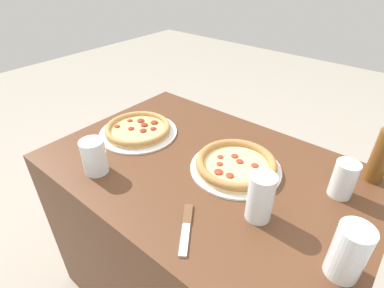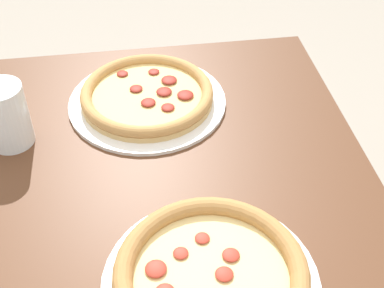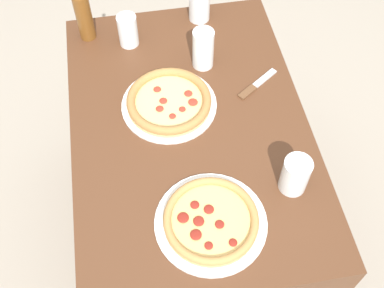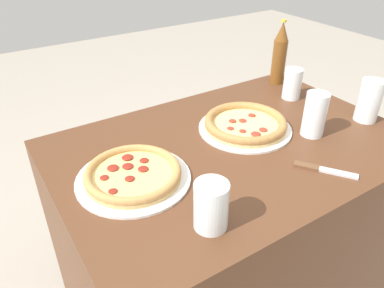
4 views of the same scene
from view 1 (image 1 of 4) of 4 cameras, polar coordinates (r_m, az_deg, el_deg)
The scene contains 8 objects.
table at distance 1.34m, azimuth 2.21°, elevation -17.55°, with size 1.14×0.77×0.78m.
pizza_salami at distance 1.27m, azimuth -10.12°, elevation 2.81°, with size 0.32×0.32×0.04m.
pizza_pepperoni at distance 1.06m, azimuth 8.36°, elevation -3.90°, with size 0.32×0.32×0.04m.
glass_orange_juice at distance 1.03m, azimuth 26.86°, elevation -6.25°, with size 0.07×0.07×0.12m.
glass_cola at distance 1.07m, azimuth -18.07°, elevation -2.59°, with size 0.08×0.08×0.12m.
glass_iced_tea at distance 0.87m, azimuth 12.87°, elevation -10.10°, with size 0.07×0.07×0.15m.
glass_mango_juice at distance 0.81m, azimuth 27.54°, elevation -18.11°, with size 0.08×0.08×0.15m.
knife at distance 0.87m, azimuth -1.10°, elevation -15.38°, with size 0.12×0.16×0.01m.
Camera 1 is at (0.50, -0.68, 1.43)m, focal length 28.00 mm.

